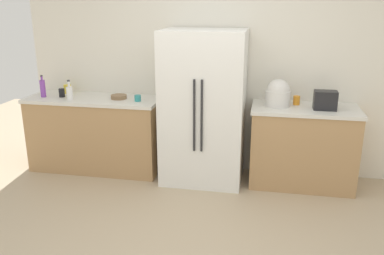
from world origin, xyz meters
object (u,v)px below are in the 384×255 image
at_px(rice_cooker, 278,94).
at_px(bottle_b, 70,92).
at_px(bottle_a, 43,88).
at_px(cup_a, 296,100).
at_px(cup_b, 68,89).
at_px(cup_d, 62,93).
at_px(toaster, 325,100).
at_px(bowl_a, 119,97).
at_px(cup_c, 138,98).
at_px(refrigerator, 203,108).

xyz_separation_m(rice_cooker, bottle_b, (-2.41, -0.15, -0.05)).
xyz_separation_m(bottle_a, cup_a, (3.00, 0.19, -0.06)).
xyz_separation_m(rice_cooker, bottle_a, (-2.79, -0.09, -0.02)).
xyz_separation_m(bottle_a, cup_b, (0.19, 0.24, -0.05)).
bearing_deg(cup_d, bottle_b, -33.41).
xyz_separation_m(toaster, cup_a, (-0.29, 0.16, -0.05)).
distance_m(rice_cooker, cup_d, 2.57).
height_order(bottle_b, cup_d, bottle_b).
bearing_deg(bowl_a, rice_cooker, 0.25).
relative_size(cup_a, cup_b, 0.93).
xyz_separation_m(toaster, bowl_a, (-2.35, 0.06, -0.08)).
bearing_deg(cup_d, cup_a, 3.00).
bearing_deg(rice_cooker, bowl_a, -179.75).
height_order(rice_cooker, cup_d, rice_cooker).
distance_m(toaster, cup_c, 2.09).
bearing_deg(refrigerator, toaster, 0.40).
distance_m(toaster, cup_a, 0.33).
distance_m(cup_a, cup_d, 2.78).
height_order(bottle_a, cup_d, bottle_a).
bearing_deg(cup_d, toaster, -0.25).
xyz_separation_m(bottle_a, cup_d, (0.22, 0.04, -0.06)).
bearing_deg(cup_d, rice_cooker, 1.14).
height_order(bottle_a, cup_b, bottle_a).
distance_m(bottle_a, bowl_a, 0.94).
relative_size(refrigerator, cup_a, 17.28).
height_order(cup_b, bowl_a, cup_b).
height_order(bottle_a, bottle_b, bottle_a).
distance_m(refrigerator, cup_a, 1.05).
distance_m(toaster, cup_b, 3.10).
relative_size(refrigerator, bottle_a, 6.52).
relative_size(refrigerator, cup_d, 16.79).
height_order(cup_d, bowl_a, cup_d).
xyz_separation_m(rice_cooker, bowl_a, (-1.86, -0.01, -0.11)).
distance_m(cup_c, cup_d, 0.97).
height_order(toaster, bottle_a, bottle_a).
height_order(cup_a, bowl_a, cup_a).
bearing_deg(bottle_a, cup_a, 3.55).
bearing_deg(bottle_b, toaster, 1.78).
distance_m(rice_cooker, bottle_b, 2.42).
distance_m(cup_b, bowl_a, 0.76).
distance_m(bottle_b, cup_a, 2.63).
height_order(bottle_b, bowl_a, bottle_b).
xyz_separation_m(bottle_b, cup_b, (-0.19, 0.31, -0.03)).
bearing_deg(bottle_b, refrigerator, 2.91).
distance_m(cup_b, cup_c, 1.03).
xyz_separation_m(toaster, rice_cooker, (-0.50, 0.06, 0.03)).
bearing_deg(cup_d, refrigerator, -0.74).
bearing_deg(cup_a, toaster, -28.98).
distance_m(toaster, bottle_b, 2.91).
relative_size(rice_cooker, cup_c, 3.95).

